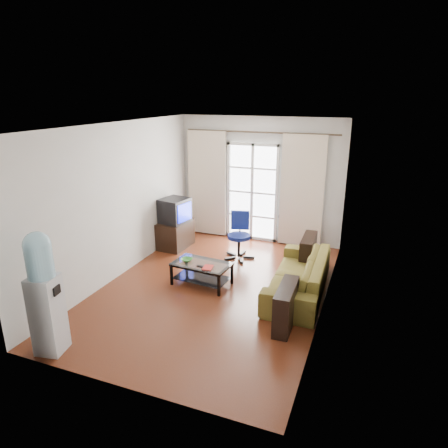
{
  "coord_description": "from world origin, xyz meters",
  "views": [
    {
      "loc": [
        2.36,
        -5.63,
        3.16
      ],
      "look_at": [
        0.04,
        0.35,
        1.04
      ],
      "focal_mm": 32.0,
      "sensor_mm": 36.0,
      "label": 1
    }
  ],
  "objects_px": {
    "sofa": "(299,275)",
    "water_cooler": "(44,291)",
    "coffee_table": "(202,271)",
    "tv_stand": "(176,234)",
    "task_chair": "(239,245)",
    "crt_tv": "(174,210)"
  },
  "relations": [
    {
      "from": "sofa",
      "to": "tv_stand",
      "type": "height_order",
      "value": "sofa"
    },
    {
      "from": "tv_stand",
      "to": "coffee_table",
      "type": "bearing_deg",
      "value": -45.88
    },
    {
      "from": "tv_stand",
      "to": "crt_tv",
      "type": "bearing_deg",
      "value": -89.52
    },
    {
      "from": "sofa",
      "to": "water_cooler",
      "type": "height_order",
      "value": "water_cooler"
    },
    {
      "from": "crt_tv",
      "to": "task_chair",
      "type": "bearing_deg",
      "value": 9.28
    },
    {
      "from": "sofa",
      "to": "water_cooler",
      "type": "bearing_deg",
      "value": -45.61
    },
    {
      "from": "sofa",
      "to": "task_chair",
      "type": "bearing_deg",
      "value": -128.06
    },
    {
      "from": "coffee_table",
      "to": "water_cooler",
      "type": "relative_size",
      "value": 0.63
    },
    {
      "from": "sofa",
      "to": "task_chair",
      "type": "height_order",
      "value": "task_chair"
    },
    {
      "from": "coffee_table",
      "to": "task_chair",
      "type": "xyz_separation_m",
      "value": [
        0.21,
        1.35,
        0.02
      ]
    },
    {
      "from": "tv_stand",
      "to": "task_chair",
      "type": "xyz_separation_m",
      "value": [
        1.46,
        -0.07,
        -0.01
      ]
    },
    {
      "from": "tv_stand",
      "to": "task_chair",
      "type": "bearing_deg",
      "value": -0.08
    },
    {
      "from": "tv_stand",
      "to": "crt_tv",
      "type": "relative_size",
      "value": 1.23
    },
    {
      "from": "coffee_table",
      "to": "crt_tv",
      "type": "height_order",
      "value": "crt_tv"
    },
    {
      "from": "water_cooler",
      "to": "task_chair",
      "type": "bearing_deg",
      "value": 60.98
    },
    {
      "from": "sofa",
      "to": "water_cooler",
      "type": "xyz_separation_m",
      "value": [
        -2.62,
        -2.72,
        0.54
      ]
    },
    {
      "from": "tv_stand",
      "to": "crt_tv",
      "type": "height_order",
      "value": "crt_tv"
    },
    {
      "from": "coffee_table",
      "to": "water_cooler",
      "type": "bearing_deg",
      "value": -113.07
    },
    {
      "from": "tv_stand",
      "to": "water_cooler",
      "type": "bearing_deg",
      "value": -83.84
    },
    {
      "from": "coffee_table",
      "to": "tv_stand",
      "type": "xyz_separation_m",
      "value": [
        -1.25,
        1.42,
        0.03
      ]
    },
    {
      "from": "crt_tv",
      "to": "water_cooler",
      "type": "height_order",
      "value": "water_cooler"
    },
    {
      "from": "tv_stand",
      "to": "crt_tv",
      "type": "xyz_separation_m",
      "value": [
        -0.0,
        -0.03,
        0.54
      ]
    }
  ]
}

